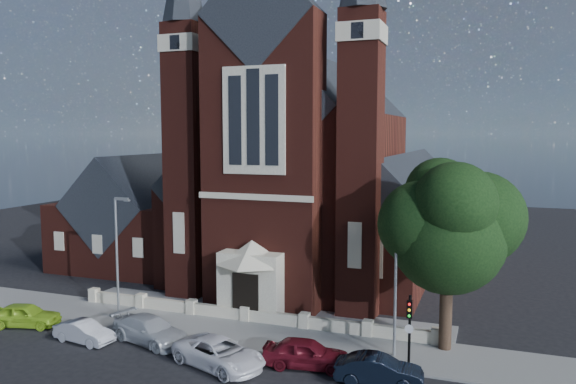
# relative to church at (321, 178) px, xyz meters

# --- Properties ---
(ground) EXTENTS (120.00, 120.00, 0.00)m
(ground) POSITION_rel_church_xyz_m (0.00, -7.94, -8.19)
(ground) COLOR black
(ground) RESTS_ON ground
(pavement_strip) EXTENTS (60.00, 5.00, 0.12)m
(pavement_strip) POSITION_rel_church_xyz_m (0.00, -18.44, -8.19)
(pavement_strip) COLOR gray
(pavement_strip) RESTS_ON ground
(forecourt_paving) EXTENTS (26.00, 3.00, 0.14)m
(forecourt_paving) POSITION_rel_church_xyz_m (0.00, -14.44, -8.19)
(forecourt_paving) COLOR gray
(forecourt_paving) RESTS_ON ground
(forecourt_wall) EXTENTS (24.00, 0.40, 0.90)m
(forecourt_wall) POSITION_rel_church_xyz_m (0.00, -16.44, -8.19)
(forecourt_wall) COLOR #B7AA92
(forecourt_wall) RESTS_ON ground
(church) EXTENTS (20.01, 34.90, 29.20)m
(church) POSITION_rel_church_xyz_m (0.00, 0.00, 0.00)
(church) COLOR #491A13
(church) RESTS_ON ground
(parish_hall) EXTENTS (12.00, 12.20, 10.24)m
(parish_hall) POSITION_rel_church_xyz_m (-16.00, -4.94, -4.17)
(parish_hall) COLOR #491A13
(parish_hall) RESTS_ON ground
(street_tree) EXTENTS (6.40, 6.60, 10.70)m
(street_tree) POSITION_rel_church_xyz_m (12.60, -17.23, -1.23)
(street_tree) COLOR black
(street_tree) RESTS_ON ground
(street_lamp_left) EXTENTS (1.16, 0.22, 8.09)m
(street_lamp_left) POSITION_rel_church_xyz_m (-7.91, -18.94, -3.59)
(street_lamp_left) COLOR gray
(street_lamp_left) RESTS_ON ground
(street_lamp_right) EXTENTS (1.16, 0.22, 8.09)m
(street_lamp_right) POSITION_rel_church_xyz_m (10.09, -18.94, -3.59)
(street_lamp_right) COLOR gray
(street_lamp_right) RESTS_ON ground
(traffic_signal) EXTENTS (0.28, 0.42, 4.00)m
(traffic_signal) POSITION_rel_church_xyz_m (11.00, -20.52, -5.60)
(traffic_signal) COLOR black
(traffic_signal) RESTS_ON ground
(car_lime_van) EXTENTS (4.67, 2.88, 1.48)m
(car_lime_van) POSITION_rel_church_xyz_m (-12.74, -22.08, -7.44)
(car_lime_van) COLOR #98CA28
(car_lime_van) RESTS_ON ground
(car_silver_a) EXTENTS (3.94, 1.78, 1.26)m
(car_silver_a) POSITION_rel_church_xyz_m (-7.38, -22.98, -7.56)
(car_silver_a) COLOR #B9BBC2
(car_silver_a) RESTS_ON ground
(car_silver_b) EXTENTS (5.58, 3.49, 1.51)m
(car_silver_b) POSITION_rel_church_xyz_m (-3.75, -21.67, -7.43)
(car_silver_b) COLOR silver
(car_silver_b) RESTS_ON ground
(car_white_suv) EXTENTS (5.87, 4.14, 1.49)m
(car_white_suv) POSITION_rel_church_xyz_m (1.64, -23.36, -7.44)
(car_white_suv) COLOR white
(car_white_suv) RESTS_ON ground
(car_dark_red) EXTENTS (4.73, 2.44, 1.54)m
(car_dark_red) POSITION_rel_church_xyz_m (5.90, -21.83, -7.42)
(car_dark_red) COLOR maroon
(car_dark_red) RESTS_ON ground
(car_navy) EXTENTS (4.41, 1.94, 1.41)m
(car_navy) POSITION_rel_church_xyz_m (9.85, -22.46, -7.48)
(car_navy) COLOR black
(car_navy) RESTS_ON ground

